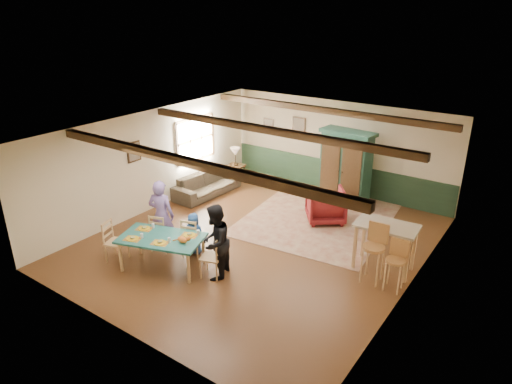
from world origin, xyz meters
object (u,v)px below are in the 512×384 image
Objects in this scene: dining_chair_end_right at (211,256)px; armoire at (345,168)px; dining_table at (163,252)px; bar_stool_left at (373,254)px; person_child at (194,234)px; dining_chair_end_left at (116,241)px; person_man at (161,215)px; dining_chair_far_right at (193,236)px; sofa at (207,184)px; counter_table at (384,247)px; bar_stool_right at (395,266)px; end_table at (236,175)px; person_woman at (215,242)px; armchair at (326,205)px; table_lamp at (235,157)px; cat at (182,239)px; dining_chair_far_left at (161,232)px.

dining_chair_end_right is 5.09m from armoire.
bar_stool_left is at bearing 28.31° from dining_table.
bar_stool_left is (3.69, 1.20, 0.13)m from person_child.
person_man is at bearing -43.15° from dining_chair_end_left.
dining_chair_far_right is at bearing 174.29° from person_man.
dining_chair_far_right is 3.54m from sofa.
armoire is 1.69× the size of counter_table.
bar_stool_left reaches higher than counter_table.
bar_stool_right reaches higher than dining_chair_end_right.
dining_chair_end_right is 1.48× the size of end_table.
armoire is at bearing 120.87° from bar_stool_left.
person_woman is 3.54m from bar_stool_right.
bar_stool_right is at bearing 104.00° from armchair.
dining_table is at bearing -70.07° from table_lamp.
dining_chair_end_left is at bearing -82.33° from table_lamp.
counter_table is (5.58, -2.17, 0.21)m from end_table.
armchair is (2.80, 4.40, -0.02)m from dining_chair_end_left.
person_child reaches higher than end_table.
cat reaches higher than armchair.
person_man reaches higher than cat.
person_woman is (1.14, 0.38, 0.43)m from dining_table.
dining_table is 3.07× the size of table_lamp.
armchair is (0.61, 3.66, -0.36)m from person_woman.
table_lamp is at bearing -6.01° from sofa.
table_lamp is at bearing -165.05° from armoire.
dining_chair_end_left is 1.12m from person_man.
bar_stool_right is at bearing 178.30° from dining_chair_far_left.
counter_table is (2.19, -2.74, -0.53)m from armoire.
dining_chair_far_right is 0.73× the size of counter_table.
dining_chair_far_left is at bearing -154.62° from counter_table.
dining_chair_end_left is 4.10m from sofa.
cat is (1.14, -0.53, -0.02)m from person_man.
table_lamp reaches higher than dining_chair_far_right.
table_lamp reaches higher than end_table.
dining_table is 4.65m from counter_table.
armoire reaches higher than person_man.
sofa is 5.85m from counter_table.
sofa is 2.05× the size of bar_stool_right.
end_table is (-2.27, 4.73, -0.50)m from cat.
cat is 3.83m from bar_stool_left.
end_table is at bearing 158.70° from counter_table.
dining_table is 1.39× the size of counter_table.
dining_chair_end_left is (-1.05, -0.35, 0.10)m from dining_table.
person_child is (0.73, 0.24, -0.35)m from person_man.
dining_chair_end_left is 0.95× the size of armchair.
table_lamp is (-3.39, -0.57, -0.15)m from armoire.
dining_chair_end_left reaches higher than end_table.
counter_table is (2.79, 2.28, 0.06)m from dining_chair_end_right.
armoire is at bearing 59.59° from cat.
armchair is (0.11, -1.33, -0.61)m from armoire.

